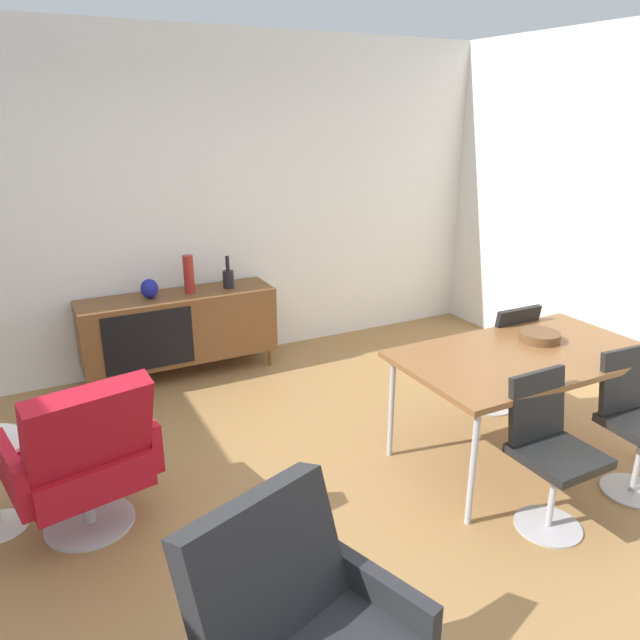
# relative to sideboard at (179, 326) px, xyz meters

# --- Properties ---
(ground_plane) EXTENTS (8.32, 8.32, 0.00)m
(ground_plane) POSITION_rel_sideboard_xyz_m (-0.04, -2.30, -0.44)
(ground_plane) COLOR #9E7242
(wall_back) EXTENTS (6.80, 0.12, 2.80)m
(wall_back) POSITION_rel_sideboard_xyz_m (-0.04, 0.30, 0.96)
(wall_back) COLOR white
(wall_back) RESTS_ON ground_plane
(sideboard) EXTENTS (1.60, 0.45, 0.72)m
(sideboard) POSITION_rel_sideboard_xyz_m (0.00, 0.00, 0.00)
(sideboard) COLOR brown
(sideboard) RESTS_ON ground_plane
(vase_cobalt) EXTENTS (0.09, 0.09, 0.32)m
(vase_cobalt) POSITION_rel_sideboard_xyz_m (0.12, 0.00, 0.44)
(vase_cobalt) COLOR maroon
(vase_cobalt) RESTS_ON sideboard
(vase_sculptural_dark) EXTENTS (0.10, 0.10, 0.28)m
(vase_sculptural_dark) POSITION_rel_sideboard_xyz_m (0.45, 0.00, 0.37)
(vase_sculptural_dark) COLOR black
(vase_sculptural_dark) RESTS_ON sideboard
(vase_ceramic_small) EXTENTS (0.14, 0.14, 0.16)m
(vase_ceramic_small) POSITION_rel_sideboard_xyz_m (-0.21, 0.00, 0.36)
(vase_ceramic_small) COLOR navy
(vase_ceramic_small) RESTS_ON sideboard
(dining_table) EXTENTS (1.60, 0.90, 0.74)m
(dining_table) POSITION_rel_sideboard_xyz_m (1.60, -2.29, 0.26)
(dining_table) COLOR brown
(dining_table) RESTS_ON ground_plane
(wooden_bowl_on_table) EXTENTS (0.26, 0.26, 0.06)m
(wooden_bowl_on_table) POSITION_rel_sideboard_xyz_m (1.83, -2.17, 0.33)
(wooden_bowl_on_table) COLOR brown
(wooden_bowl_on_table) RESTS_ON dining_table
(dining_chair_front_left) EXTENTS (0.41, 0.43, 0.86)m
(dining_chair_front_left) POSITION_rel_sideboard_xyz_m (1.25, -2.84, 0.03)
(dining_chair_front_left) COLOR black
(dining_chair_front_left) RESTS_ON ground_plane
(dining_chair_back_right) EXTENTS (0.40, 0.43, 0.86)m
(dining_chair_back_right) POSITION_rel_sideboard_xyz_m (1.95, -1.73, 0.03)
(dining_chair_back_right) COLOR black
(dining_chair_back_right) RESTS_ON ground_plane
(dining_chair_front_right) EXTENTS (0.43, 0.45, 0.86)m
(dining_chair_front_right) POSITION_rel_sideboard_xyz_m (1.95, -2.84, 0.03)
(dining_chair_front_right) COLOR black
(dining_chair_front_right) RESTS_ON ground_plane
(lounge_chair_red) EXTENTS (0.80, 0.76, 0.95)m
(lounge_chair_red) POSITION_rel_sideboard_xyz_m (-0.97, -1.79, 0.03)
(lounge_chair_red) COLOR red
(lounge_chair_red) RESTS_ON ground_plane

